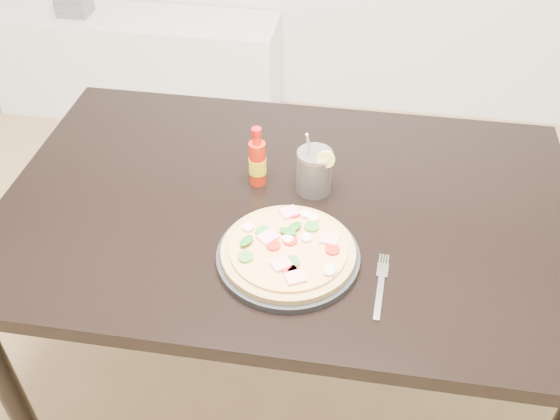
# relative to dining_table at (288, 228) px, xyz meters

# --- Properties ---
(dining_table) EXTENTS (1.40, 0.90, 0.75)m
(dining_table) POSITION_rel_dining_table_xyz_m (0.00, 0.00, 0.00)
(dining_table) COLOR black
(dining_table) RESTS_ON ground
(plate) EXTENTS (0.32, 0.32, 0.02)m
(plate) POSITION_rel_dining_table_xyz_m (0.03, -0.19, 0.09)
(plate) COLOR black
(plate) RESTS_ON dining_table
(pizza) EXTENTS (0.30, 0.30, 0.03)m
(pizza) POSITION_rel_dining_table_xyz_m (0.03, -0.19, 0.11)
(pizza) COLOR tan
(pizza) RESTS_ON plate
(hot_sauce_bottle) EXTENTS (0.04, 0.04, 0.16)m
(hot_sauce_bottle) POSITION_rel_dining_table_xyz_m (-0.09, 0.07, 0.15)
(hot_sauce_bottle) COLOR red
(hot_sauce_bottle) RESTS_ON dining_table
(cola_cup) EXTENTS (0.09, 0.09, 0.18)m
(cola_cup) POSITION_rel_dining_table_xyz_m (0.06, 0.06, 0.14)
(cola_cup) COLOR black
(cola_cup) RESTS_ON dining_table
(fork) EXTENTS (0.03, 0.19, 0.00)m
(fork) POSITION_rel_dining_table_xyz_m (0.23, -0.23, 0.09)
(fork) COLOR silver
(fork) RESTS_ON dining_table
(media_console) EXTENTS (1.40, 0.34, 0.50)m
(media_console) POSITION_rel_dining_table_xyz_m (-0.98, 1.50, -0.42)
(media_console) COLOR white
(media_console) RESTS_ON ground
(cd_stack) EXTENTS (0.14, 0.12, 0.09)m
(cd_stack) POSITION_rel_dining_table_xyz_m (-1.23, 1.48, -0.12)
(cd_stack) COLOR slate
(cd_stack) RESTS_ON media_console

